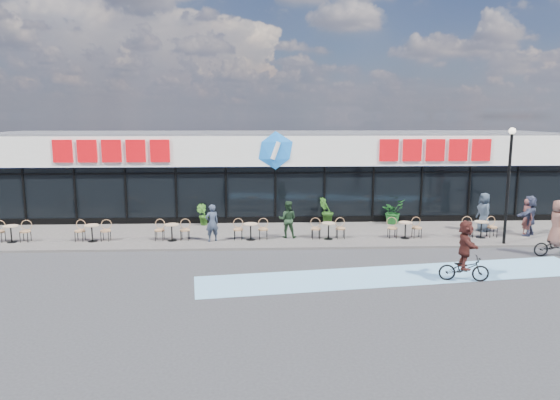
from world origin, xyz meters
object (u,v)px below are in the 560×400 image
at_px(potted_plant_right, 393,211).
at_px(cyclist_b, 556,234).
at_px(bistro_set_0, 12,232).
at_px(cyclist_a, 465,254).
at_px(patron_left, 212,223).
at_px(pedestrian_b, 527,217).
at_px(lamp_post, 509,175).
at_px(pedestrian_a, 484,212).
at_px(pedestrian_c, 529,216).
at_px(potted_plant_left, 203,215).
at_px(patron_right, 288,219).
at_px(potted_plant_mid, 326,211).

height_order(potted_plant_right, cyclist_b, cyclist_b).
relative_size(bistro_set_0, cyclist_a, 0.74).
xyz_separation_m(bistro_set_0, patron_left, (8.62, -0.25, 0.36)).
bearing_deg(potted_plant_right, pedestrian_b, -27.09).
relative_size(patron_left, pedestrian_b, 0.96).
relative_size(lamp_post, pedestrian_a, 2.67).
relative_size(pedestrian_c, cyclist_a, 0.88).
bearing_deg(potted_plant_right, bistro_set_0, -170.09).
bearing_deg(bistro_set_0, potted_plant_left, 21.34).
distance_m(patron_right, pedestrian_a, 9.33).
relative_size(potted_plant_right, cyclist_b, 0.55).
relative_size(potted_plant_mid, patron_left, 0.82).
xyz_separation_m(potted_plant_left, cyclist_a, (9.67, -8.70, 0.30)).
height_order(potted_plant_left, potted_plant_right, potted_plant_right).
distance_m(potted_plant_right, cyclist_b, 7.67).
distance_m(potted_plant_left, cyclist_a, 13.01).
bearing_deg(potted_plant_right, cyclist_b, -50.28).
distance_m(lamp_post, potted_plant_left, 14.13).
height_order(potted_plant_right, cyclist_a, cyclist_a).
height_order(potted_plant_mid, cyclist_a, cyclist_a).
bearing_deg(pedestrian_a, potted_plant_mid, -110.36).
xyz_separation_m(potted_plant_left, patron_left, (0.78, -3.32, 0.29)).
bearing_deg(pedestrian_c, potted_plant_mid, -58.81).
bearing_deg(potted_plant_left, potted_plant_right, -0.13).
relative_size(bistro_set_0, patron_left, 0.95).
distance_m(lamp_post, cyclist_b, 2.97).
distance_m(potted_plant_mid, pedestrian_a, 7.44).
xyz_separation_m(patron_right, cyclist_a, (5.58, -5.93, -0.00)).
distance_m(bistro_set_0, patron_left, 8.64).
relative_size(potted_plant_left, cyclist_a, 0.51).
relative_size(patron_left, cyclist_a, 0.78).
bearing_deg(potted_plant_mid, patron_right, -127.68).
bearing_deg(pedestrian_c, cyclist_b, 37.11).
bearing_deg(cyclist_b, cyclist_a, -149.91).
xyz_separation_m(pedestrian_b, cyclist_b, (-0.53, -3.12, -0.04)).
xyz_separation_m(potted_plant_mid, patron_right, (-2.10, -2.72, 0.16)).
bearing_deg(pedestrian_b, lamp_post, 123.28).
relative_size(patron_right, pedestrian_b, 0.98).
bearing_deg(potted_plant_mid, pedestrian_c, -17.19).
xyz_separation_m(patron_right, pedestrian_c, (11.01, -0.04, 0.09)).
height_order(patron_right, cyclist_b, cyclist_b).
bearing_deg(lamp_post, bistro_set_0, 176.85).
height_order(pedestrian_c, cyclist_a, cyclist_a).
xyz_separation_m(potted_plant_right, cyclist_a, (0.09, -8.68, 0.21)).
bearing_deg(pedestrian_a, potted_plant_left, -103.95).
bearing_deg(patron_right, pedestrian_b, -171.93).
bearing_deg(cyclist_b, pedestrian_b, 80.43).
height_order(potted_plant_mid, cyclist_b, cyclist_b).
bearing_deg(pedestrian_c, bistro_set_0, -40.98).
bearing_deg(pedestrian_b, patron_left, 85.83).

